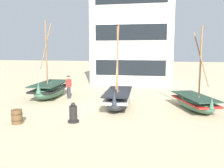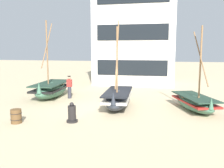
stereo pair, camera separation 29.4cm
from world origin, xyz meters
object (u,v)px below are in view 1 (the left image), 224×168
Objects in this scene: fisherman_by_hull at (69,87)px; harbor_building_main at (133,34)px; capstan_winch at (73,114)px; fishing_boat_far_right at (195,102)px; fishing_boat_centre_large at (50,89)px; wooden_barrel at (17,117)px; fishing_boat_near_left at (118,98)px.

harbor_building_main is (3.76, 9.30, 4.40)m from fisherman_by_hull.
fisherman_by_hull is 10.95m from harbor_building_main.
fisherman_by_hull is 6.12m from capstan_winch.
fishing_boat_far_right reaches higher than fisherman_by_hull.
fishing_boat_centre_large is 6.53m from wooden_barrel.
fishing_boat_far_right is (10.17, -1.89, -0.13)m from fishing_boat_centre_large.
fishing_boat_near_left is at bearing -176.00° from fishing_boat_far_right.
fishing_boat_centre_large is at bearing 178.88° from fisherman_by_hull.
wooden_barrel is at bearing -135.96° from fishing_boat_near_left.
fishing_boat_near_left is at bearing 63.64° from capstan_winch.
fishing_boat_far_right is at bearing 30.79° from capstan_winch.
fishing_boat_far_right reaches higher than capstan_winch.
wooden_barrel is 0.07× the size of harbor_building_main.
fishing_boat_near_left is at bearing -28.10° from fisherman_by_hull.
fishing_boat_far_right is (4.60, 0.32, -0.10)m from fishing_boat_near_left.
capstan_winch is at bearing -55.60° from fishing_boat_centre_large.
fisherman_by_hull reaches higher than capstan_winch.
fishing_boat_centre_large is at bearing 158.32° from fishing_boat_near_left.
wooden_barrel is at bearing -163.93° from capstan_winch.
fishing_boat_centre_large reaches higher than wooden_barrel.
wooden_barrel is (1.23, -6.41, -0.28)m from fishing_boat_centre_large.
harbor_building_main is at bearing 84.74° from capstan_winch.
fishing_boat_far_right is 7.33m from capstan_winch.
fishing_boat_centre_large is 5.59× the size of capstan_winch.
fishing_boat_near_left is 6.04m from wooden_barrel.
fisherman_by_hull is 0.16× the size of harbor_building_main.
fishing_boat_centre_large is at bearing -119.48° from harbor_building_main.
fishing_boat_centre_large is 11.60m from harbor_building_main.
fisherman_by_hull is at bearing 151.90° from fishing_boat_near_left.
harbor_building_main reaches higher than fishing_boat_far_right.
fishing_boat_centre_large is 10.34m from fishing_boat_far_right.
fishing_boat_near_left is 12.38m from harbor_building_main.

